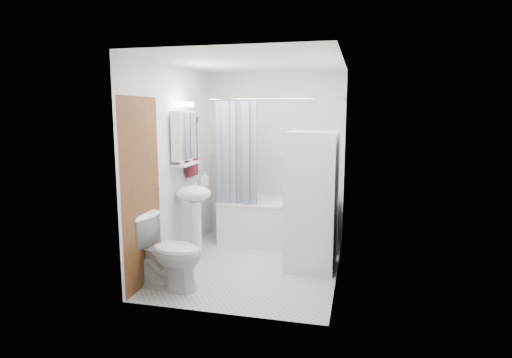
% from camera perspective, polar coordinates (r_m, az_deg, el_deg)
% --- Properties ---
extents(floor, '(2.60, 2.60, 0.00)m').
position_cam_1_polar(floor, '(5.31, -0.31, -11.35)').
color(floor, silver).
rests_on(floor, ground).
extents(room_walls, '(2.60, 2.60, 2.60)m').
position_cam_1_polar(room_walls, '(4.99, -0.33, 4.87)').
color(room_walls, silver).
rests_on(room_walls, ground).
extents(wainscot, '(1.98, 2.58, 2.58)m').
position_cam_1_polar(wainscot, '(5.41, 0.44, -4.31)').
color(wainscot, white).
rests_on(wainscot, ground).
extents(door, '(0.05, 2.00, 2.00)m').
position_cam_1_polar(door, '(4.86, -12.86, -1.25)').
color(door, brown).
rests_on(door, ground).
extents(bathtub, '(1.61, 0.76, 0.61)m').
position_cam_1_polar(bathtub, '(6.04, 3.03, -5.45)').
color(bathtub, white).
rests_on(bathtub, ground).
extents(tub_spout, '(0.04, 0.12, 0.04)m').
position_cam_1_polar(tub_spout, '(6.21, 5.45, 0.52)').
color(tub_spout, silver).
rests_on(tub_spout, room_walls).
extents(curtain_rod, '(1.79, 0.02, 0.02)m').
position_cam_1_polar(curtain_rod, '(5.53, 2.55, 10.61)').
color(curtain_rod, silver).
rests_on(curtain_rod, room_walls).
extents(shower_curtain, '(0.55, 0.02, 1.45)m').
position_cam_1_polar(shower_curtain, '(5.69, -2.64, 3.00)').
color(shower_curtain, '#121D41').
rests_on(shower_curtain, curtain_rod).
extents(sink, '(0.44, 0.37, 1.04)m').
position_cam_1_polar(sink, '(5.33, -8.23, -3.46)').
color(sink, white).
rests_on(sink, ground).
extents(medicine_cabinet, '(0.13, 0.50, 0.71)m').
position_cam_1_polar(medicine_cabinet, '(5.37, -9.53, 5.89)').
color(medicine_cabinet, white).
rests_on(medicine_cabinet, room_walls).
extents(shelf, '(0.18, 0.54, 0.02)m').
position_cam_1_polar(shelf, '(5.39, -9.28, 2.01)').
color(shelf, silver).
rests_on(shelf, room_walls).
extents(shower_caddy, '(0.22, 0.06, 0.02)m').
position_cam_1_polar(shower_caddy, '(6.16, 5.93, 2.50)').
color(shower_caddy, silver).
rests_on(shower_caddy, room_walls).
extents(towel, '(0.07, 0.33, 0.79)m').
position_cam_1_polar(towel, '(5.66, -8.61, 4.43)').
color(towel, '#511C16').
rests_on(towel, room_walls).
extents(washer_dryer, '(0.60, 0.59, 1.62)m').
position_cam_1_polar(washer_dryer, '(5.05, 7.41, -2.90)').
color(washer_dryer, white).
rests_on(washer_dryer, ground).
extents(toilet, '(0.84, 0.54, 0.77)m').
position_cam_1_polar(toilet, '(4.65, -11.70, -9.52)').
color(toilet, white).
rests_on(toilet, ground).
extents(soap_pump, '(0.08, 0.17, 0.08)m').
position_cam_1_polar(soap_pump, '(5.50, -6.88, -0.43)').
color(soap_pump, gray).
rests_on(soap_pump, sink).
extents(shelf_bottle, '(0.07, 0.18, 0.07)m').
position_cam_1_polar(shelf_bottle, '(5.25, -9.94, 2.33)').
color(shelf_bottle, gray).
rests_on(shelf_bottle, shelf).
extents(shelf_cup, '(0.10, 0.09, 0.10)m').
position_cam_1_polar(shelf_cup, '(5.49, -8.81, 2.82)').
color(shelf_cup, gray).
rests_on(shelf_cup, shelf).
extents(shampoo_a, '(0.13, 0.17, 0.13)m').
position_cam_1_polar(shampoo_a, '(6.16, 5.65, 3.21)').
color(shampoo_a, gray).
rests_on(shampoo_a, shower_caddy).
extents(shampoo_b, '(0.08, 0.21, 0.08)m').
position_cam_1_polar(shampoo_b, '(6.14, 6.76, 2.94)').
color(shampoo_b, '#262E9B').
rests_on(shampoo_b, shower_caddy).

